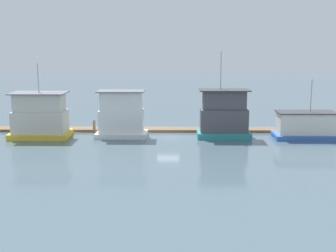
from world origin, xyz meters
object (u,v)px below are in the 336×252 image
(houseboat_yellow, at_px, (40,117))
(houseboat_teal, at_px, (224,116))
(houseboat_blue, at_px, (306,126))
(mooring_post_far_left, at_px, (94,126))
(houseboat_white, at_px, (121,116))

(houseboat_yellow, height_order, houseboat_teal, houseboat_teal)
(houseboat_blue, relative_size, mooring_post_far_left, 4.65)
(houseboat_blue, bearing_deg, mooring_post_far_left, 173.92)
(houseboat_yellow, xyz_separation_m, houseboat_white, (8.98, 0.43, 0.08))
(houseboat_teal, distance_m, houseboat_blue, 9.04)
(houseboat_white, relative_size, mooring_post_far_left, 3.78)
(houseboat_teal, relative_size, mooring_post_far_left, 6.31)
(houseboat_teal, relative_size, houseboat_blue, 1.36)
(houseboat_teal, distance_m, mooring_post_far_left, 15.07)
(houseboat_yellow, height_order, houseboat_white, houseboat_yellow)
(houseboat_yellow, xyz_separation_m, houseboat_teal, (20.36, 0.40, 0.11))
(houseboat_yellow, xyz_separation_m, mooring_post_far_left, (5.54, 2.55, -1.53))
(houseboat_yellow, distance_m, houseboat_white, 8.99)
(houseboat_white, distance_m, houseboat_blue, 20.39)
(houseboat_white, bearing_deg, mooring_post_far_left, 148.34)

